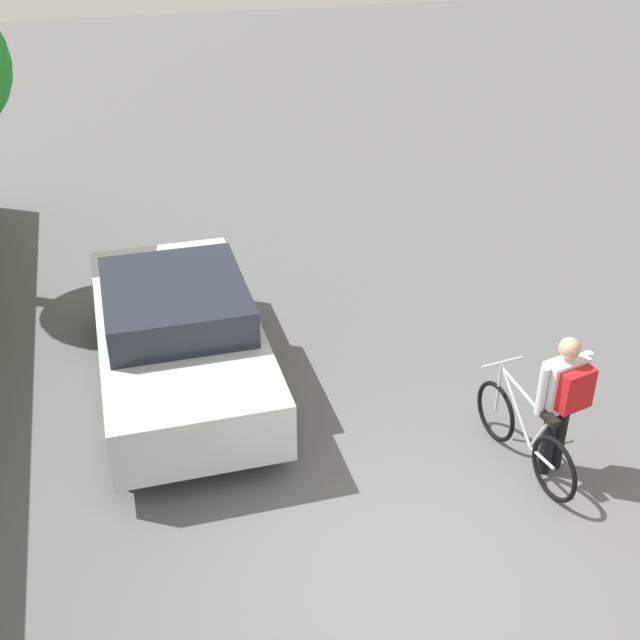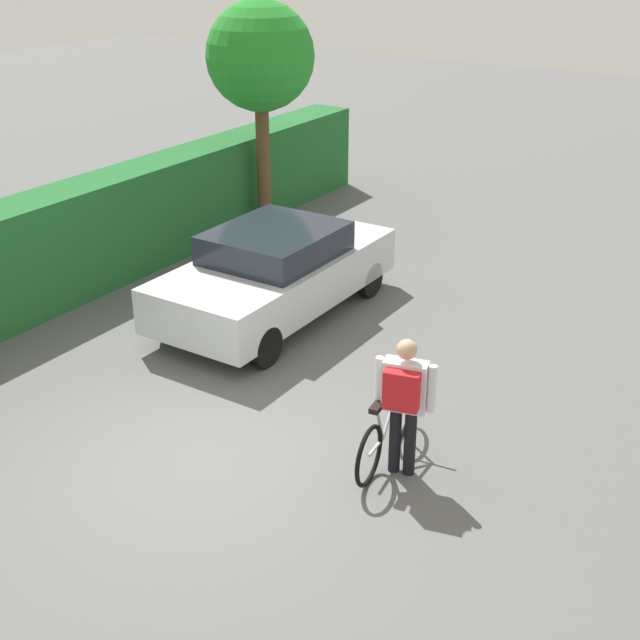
{
  "view_description": "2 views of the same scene",
  "coord_description": "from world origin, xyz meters",
  "views": [
    {
      "loc": [
        -4.8,
        2.23,
        5.69
      ],
      "look_at": [
        2.75,
        0.07,
        1.16
      ],
      "focal_mm": 45.69,
      "sensor_mm": 36.0,
      "label": 1
    },
    {
      "loc": [
        -5.94,
        -5.29,
        5.43
      ],
      "look_at": [
        2.29,
        -0.05,
        0.84
      ],
      "focal_mm": 47.02,
      "sensor_mm": 36.0,
      "label": 2
    }
  ],
  "objects": [
    {
      "name": "bicycle",
      "position": [
        1.12,
        -1.68,
        0.39
      ],
      "size": [
        1.72,
        0.5,
        1.0
      ],
      "color": "black",
      "rests_on": "ground"
    },
    {
      "name": "person_rider",
      "position": [
        0.94,
        -1.95,
        0.98
      ],
      "size": [
        0.43,
        0.64,
        1.61
      ],
      "color": "black",
      "rests_on": "ground"
    },
    {
      "name": "ground_plane",
      "position": [
        0.0,
        0.0,
        0.0
      ],
      "size": [
        60.0,
        60.0,
        0.0
      ],
      "primitive_type": "plane",
      "color": "#595959"
    },
    {
      "name": "tree_kerbside",
      "position": [
        6.78,
        4.1,
        3.27
      ],
      "size": [
        1.99,
        1.99,
        4.31
      ],
      "color": "brown",
      "rests_on": "ground"
    },
    {
      "name": "parked_car_near",
      "position": [
        3.59,
        1.57,
        0.72
      ],
      "size": [
        4.19,
        1.85,
        1.4
      ],
      "color": "silver",
      "rests_on": "ground"
    }
  ]
}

